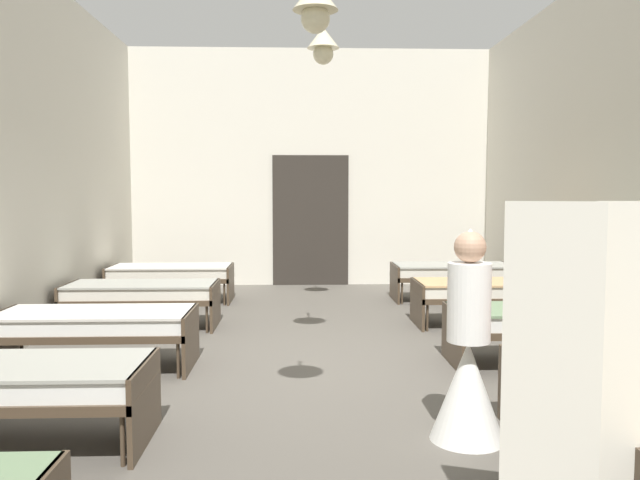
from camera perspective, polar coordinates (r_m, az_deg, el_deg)
The scene contains 11 objects.
ground_plane at distance 6.48m, azimuth 0.27°, elevation -11.67°, with size 7.17×11.72×0.10m, color #59544C.
room_shell at distance 7.61m, azimuth -0.17°, elevation 7.67°, with size 6.97×11.32×4.34m.
bed_left_row_1 at distance 4.92m, azimuth -26.24°, elevation -11.43°, with size 1.90×0.84×0.57m.
bed_left_row_2 at distance 6.65m, azimuth -19.51°, elevation -7.16°, with size 1.90×0.84×0.57m.
bed_right_row_2 at distance 6.83m, azimuth 19.51°, elevation -6.87°, with size 1.90×0.84×0.57m.
bed_left_row_3 at distance 8.46m, azimuth -15.66°, elevation -4.63°, with size 1.90×0.84×0.57m.
bed_right_row_3 at distance 8.59m, azimuth 14.83°, elevation -4.48°, with size 1.90×0.84×0.57m.
bed_left_row_4 at distance 10.29m, azimuth -13.19°, elevation -2.99°, with size 1.90×0.84×0.57m.
bed_right_row_4 at distance 10.41m, azimuth 11.79°, elevation -2.89°, with size 1.90×0.84×0.57m.
nurse_near_aisle at distance 4.64m, azimuth 13.12°, elevation -10.91°, with size 0.52×0.52×1.49m.
privacy_screen at distance 3.27m, azimuth 26.76°, elevation -11.92°, with size 1.25×0.17×1.70m.
Camera 1 is at (-0.26, -6.22, 1.74)m, focal length 35.70 mm.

